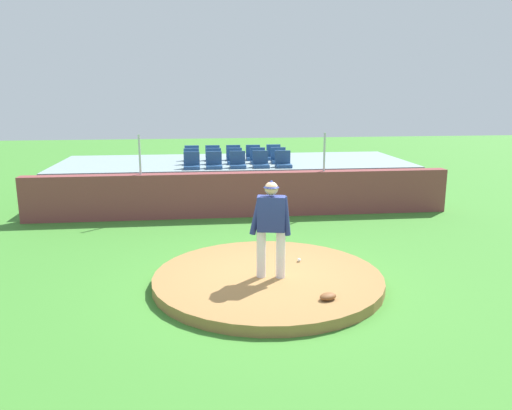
% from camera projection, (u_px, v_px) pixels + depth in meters
% --- Properties ---
extents(ground_plane, '(60.00, 60.00, 0.00)m').
position_uv_depth(ground_plane, '(268.00, 284.00, 9.31)').
color(ground_plane, '#3E812D').
extents(pitchers_mound, '(4.23, 4.23, 0.19)m').
position_uv_depth(pitchers_mound, '(268.00, 279.00, 9.29)').
color(pitchers_mound, olive).
rests_on(pitchers_mound, ground_plane).
extents(pitcher, '(0.75, 0.35, 1.79)m').
position_uv_depth(pitcher, '(271.00, 222.00, 8.91)').
color(pitcher, white).
rests_on(pitcher, pitchers_mound).
extents(baseball, '(0.07, 0.07, 0.07)m').
position_uv_depth(baseball, '(299.00, 260.00, 9.95)').
color(baseball, white).
rests_on(baseball, pitchers_mound).
extents(fielding_glove, '(0.35, 0.30, 0.11)m').
position_uv_depth(fielding_glove, '(328.00, 296.00, 8.13)').
color(fielding_glove, brown).
rests_on(fielding_glove, pitchers_mound).
extents(brick_barrier, '(12.06, 0.40, 1.26)m').
position_uv_depth(brick_barrier, '(242.00, 194.00, 14.28)').
color(brick_barrier, brown).
rests_on(brick_barrier, ground_plane).
extents(fence_post_left, '(0.06, 0.06, 1.10)m').
position_uv_depth(fence_post_left, '(140.00, 155.00, 13.70)').
color(fence_post_left, silver).
rests_on(fence_post_left, brick_barrier).
extents(fence_post_right, '(0.06, 0.06, 1.10)m').
position_uv_depth(fence_post_right, '(324.00, 152.00, 14.29)').
color(fence_post_right, silver).
rests_on(fence_post_right, brick_barrier).
extents(bleacher_platform, '(11.51, 4.16, 1.21)m').
position_uv_depth(bleacher_platform, '(234.00, 179.00, 16.98)').
color(bleacher_platform, gray).
rests_on(bleacher_platform, ground_plane).
extents(stadium_chair_0, '(0.48, 0.44, 0.50)m').
position_uv_depth(stadium_chair_0, '(192.00, 164.00, 15.13)').
color(stadium_chair_0, navy).
rests_on(stadium_chair_0, bleacher_platform).
extents(stadium_chair_1, '(0.48, 0.44, 0.50)m').
position_uv_depth(stadium_chair_1, '(214.00, 163.00, 15.23)').
color(stadium_chair_1, navy).
rests_on(stadium_chair_1, bleacher_platform).
extents(stadium_chair_2, '(0.48, 0.44, 0.50)m').
position_uv_depth(stadium_chair_2, '(238.00, 163.00, 15.33)').
color(stadium_chair_2, navy).
rests_on(stadium_chair_2, bleacher_platform).
extents(stadium_chair_3, '(0.48, 0.44, 0.50)m').
position_uv_depth(stadium_chair_3, '(261.00, 162.00, 15.42)').
color(stadium_chair_3, navy).
rests_on(stadium_chair_3, bleacher_platform).
extents(stadium_chair_4, '(0.48, 0.44, 0.50)m').
position_uv_depth(stadium_chair_4, '(283.00, 162.00, 15.46)').
color(stadium_chair_4, navy).
rests_on(stadium_chair_4, bleacher_platform).
extents(stadium_chair_5, '(0.48, 0.44, 0.50)m').
position_uv_depth(stadium_chair_5, '(191.00, 160.00, 16.03)').
color(stadium_chair_5, navy).
rests_on(stadium_chair_5, bleacher_platform).
extents(stadium_chair_6, '(0.48, 0.44, 0.50)m').
position_uv_depth(stadium_chair_6, '(214.00, 159.00, 16.11)').
color(stadium_chair_6, navy).
rests_on(stadium_chair_6, bleacher_platform).
extents(stadium_chair_7, '(0.48, 0.44, 0.50)m').
position_uv_depth(stadium_chair_7, '(235.00, 159.00, 16.18)').
color(stadium_chair_7, navy).
rests_on(stadium_chair_7, bleacher_platform).
extents(stadium_chair_8, '(0.48, 0.44, 0.50)m').
position_uv_depth(stadium_chair_8, '(258.00, 158.00, 16.29)').
color(stadium_chair_8, navy).
rests_on(stadium_chair_8, bleacher_platform).
extents(stadium_chair_9, '(0.48, 0.44, 0.50)m').
position_uv_depth(stadium_chair_9, '(279.00, 158.00, 16.35)').
color(stadium_chair_9, navy).
rests_on(stadium_chair_9, bleacher_platform).
extents(stadium_chair_10, '(0.48, 0.44, 0.50)m').
position_uv_depth(stadium_chair_10, '(192.00, 156.00, 16.92)').
color(stadium_chair_10, navy).
rests_on(stadium_chair_10, bleacher_platform).
extents(stadium_chair_11, '(0.48, 0.44, 0.50)m').
position_uv_depth(stadium_chair_11, '(213.00, 156.00, 16.98)').
color(stadium_chair_11, navy).
rests_on(stadium_chair_11, bleacher_platform).
extents(stadium_chair_12, '(0.48, 0.44, 0.50)m').
position_uv_depth(stadium_chair_12, '(234.00, 155.00, 17.06)').
color(stadium_chair_12, navy).
rests_on(stadium_chair_12, bleacher_platform).
extents(stadium_chair_13, '(0.48, 0.44, 0.50)m').
position_uv_depth(stadium_chair_13, '(253.00, 155.00, 17.11)').
color(stadium_chair_13, navy).
rests_on(stadium_chair_13, bleacher_platform).
extents(stadium_chair_14, '(0.48, 0.44, 0.50)m').
position_uv_depth(stadium_chair_14, '(274.00, 155.00, 17.23)').
color(stadium_chair_14, navy).
rests_on(stadium_chair_14, bleacher_platform).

